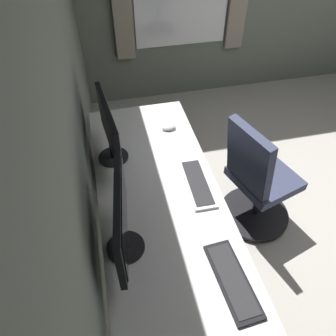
{
  "coord_description": "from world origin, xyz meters",
  "views": [
    {
      "loc": [
        -1.36,
        1.97,
        2.22
      ],
      "look_at": [
        -0.11,
        1.68,
        0.95
      ],
      "focal_mm": 34.76,
      "sensor_mm": 36.0,
      "label": 1
    }
  ],
  "objects_px": {
    "keyboard_main": "(197,183)",
    "monitor_primary": "(109,129)",
    "drawer_pedestal": "(146,188)",
    "office_chair": "(257,182)",
    "monitor_secondary": "(122,219)",
    "keyboard_spare": "(232,280)",
    "mouse_main": "(169,127)"
  },
  "relations": [
    {
      "from": "monitor_secondary",
      "to": "mouse_main",
      "type": "distance_m",
      "value": 1.06
    },
    {
      "from": "monitor_secondary",
      "to": "keyboard_main",
      "type": "height_order",
      "value": "monitor_secondary"
    },
    {
      "from": "monitor_primary",
      "to": "mouse_main",
      "type": "bearing_deg",
      "value": -62.82
    },
    {
      "from": "monitor_primary",
      "to": "keyboard_spare",
      "type": "relative_size",
      "value": 1.32
    },
    {
      "from": "drawer_pedestal",
      "to": "monitor_secondary",
      "type": "distance_m",
      "value": 0.99
    },
    {
      "from": "monitor_secondary",
      "to": "keyboard_spare",
      "type": "xyz_separation_m",
      "value": [
        -0.3,
        -0.47,
        -0.24
      ]
    },
    {
      "from": "mouse_main",
      "to": "office_chair",
      "type": "bearing_deg",
      "value": -126.16
    },
    {
      "from": "keyboard_main",
      "to": "monitor_primary",
      "type": "bearing_deg",
      "value": 53.03
    },
    {
      "from": "keyboard_main",
      "to": "keyboard_spare",
      "type": "height_order",
      "value": "same"
    },
    {
      "from": "keyboard_main",
      "to": "drawer_pedestal",
      "type": "bearing_deg",
      "value": 35.64
    },
    {
      "from": "monitor_primary",
      "to": "office_chair",
      "type": "relative_size",
      "value": 0.58
    },
    {
      "from": "monitor_primary",
      "to": "keyboard_main",
      "type": "distance_m",
      "value": 0.64
    },
    {
      "from": "drawer_pedestal",
      "to": "office_chair",
      "type": "xyz_separation_m",
      "value": [
        -0.22,
        -0.8,
        0.11
      ]
    },
    {
      "from": "mouse_main",
      "to": "office_chair",
      "type": "relative_size",
      "value": 0.11
    },
    {
      "from": "monitor_primary",
      "to": "keyboard_spare",
      "type": "xyz_separation_m",
      "value": [
        -1.01,
        -0.46,
        -0.23
      ]
    },
    {
      "from": "keyboard_main",
      "to": "office_chair",
      "type": "distance_m",
      "value": 0.62
    },
    {
      "from": "keyboard_spare",
      "to": "mouse_main",
      "type": "relative_size",
      "value": 4.12
    },
    {
      "from": "keyboard_spare",
      "to": "mouse_main",
      "type": "bearing_deg",
      "value": 1.46
    },
    {
      "from": "office_chair",
      "to": "keyboard_spare",
      "type": "bearing_deg",
      "value": 146.15
    },
    {
      "from": "monitor_secondary",
      "to": "office_chair",
      "type": "xyz_separation_m",
      "value": [
        0.51,
        -1.01,
        -0.52
      ]
    },
    {
      "from": "drawer_pedestal",
      "to": "mouse_main",
      "type": "bearing_deg",
      "value": -48.08
    },
    {
      "from": "monitor_primary",
      "to": "keyboard_main",
      "type": "xyz_separation_m",
      "value": [
        -0.36,
        -0.48,
        -0.23
      ]
    },
    {
      "from": "office_chair",
      "to": "monitor_primary",
      "type": "bearing_deg",
      "value": 78.82
    },
    {
      "from": "monitor_secondary",
      "to": "office_chair",
      "type": "distance_m",
      "value": 1.25
    },
    {
      "from": "mouse_main",
      "to": "drawer_pedestal",
      "type": "bearing_deg",
      "value": 131.92
    },
    {
      "from": "monitor_secondary",
      "to": "monitor_primary",
      "type": "bearing_deg",
      "value": -0.96
    },
    {
      "from": "drawer_pedestal",
      "to": "monitor_secondary",
      "type": "bearing_deg",
      "value": 163.38
    },
    {
      "from": "drawer_pedestal",
      "to": "office_chair",
      "type": "relative_size",
      "value": 0.72
    },
    {
      "from": "monitor_primary",
      "to": "keyboard_main",
      "type": "height_order",
      "value": "monitor_primary"
    },
    {
      "from": "keyboard_main",
      "to": "office_chair",
      "type": "bearing_deg",
      "value": -72.87
    },
    {
      "from": "keyboard_main",
      "to": "office_chair",
      "type": "height_order",
      "value": "office_chair"
    },
    {
      "from": "drawer_pedestal",
      "to": "office_chair",
      "type": "bearing_deg",
      "value": -105.3
    }
  ]
}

